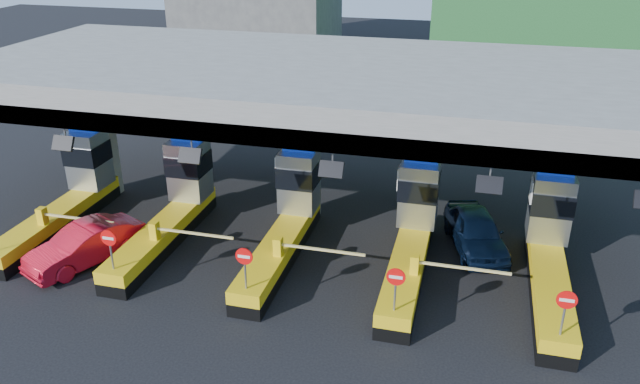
# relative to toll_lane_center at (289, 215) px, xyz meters

# --- Properties ---
(ground) EXTENTS (120.00, 120.00, 0.00)m
(ground) POSITION_rel_toll_lane_center_xyz_m (-0.00, -0.28, -1.40)
(ground) COLOR black
(ground) RESTS_ON ground
(toll_canopy) EXTENTS (28.00, 12.09, 7.00)m
(toll_canopy) POSITION_rel_toll_lane_center_xyz_m (-0.00, 2.59, 4.74)
(toll_canopy) COLOR slate
(toll_canopy) RESTS_ON ground
(toll_lane_far_left) EXTENTS (4.43, 8.00, 4.16)m
(toll_lane_far_left) POSITION_rel_toll_lane_center_xyz_m (-10.00, 0.00, 0.00)
(toll_lane_far_left) COLOR black
(toll_lane_far_left) RESTS_ON ground
(toll_lane_left) EXTENTS (4.43, 8.00, 4.16)m
(toll_lane_left) POSITION_rel_toll_lane_center_xyz_m (-5.00, 0.00, 0.00)
(toll_lane_left) COLOR black
(toll_lane_left) RESTS_ON ground
(toll_lane_center) EXTENTS (4.43, 8.00, 4.16)m
(toll_lane_center) POSITION_rel_toll_lane_center_xyz_m (0.00, 0.00, 0.00)
(toll_lane_center) COLOR black
(toll_lane_center) RESTS_ON ground
(toll_lane_right) EXTENTS (4.43, 8.00, 4.16)m
(toll_lane_right) POSITION_rel_toll_lane_center_xyz_m (5.00, 0.00, 0.00)
(toll_lane_right) COLOR black
(toll_lane_right) RESTS_ON ground
(toll_lane_far_right) EXTENTS (4.43, 8.00, 4.16)m
(toll_lane_far_right) POSITION_rel_toll_lane_center_xyz_m (10.00, 0.00, 0.00)
(toll_lane_far_right) COLOR black
(toll_lane_far_right) RESTS_ON ground
(van) EXTENTS (3.13, 4.96, 1.57)m
(van) POSITION_rel_toll_lane_center_xyz_m (7.37, 1.70, -0.61)
(van) COLOR black
(van) RESTS_ON ground
(red_car) EXTENTS (3.39, 4.87, 1.52)m
(red_car) POSITION_rel_toll_lane_center_xyz_m (-7.29, -3.24, -0.64)
(red_car) COLOR red
(red_car) RESTS_ON ground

